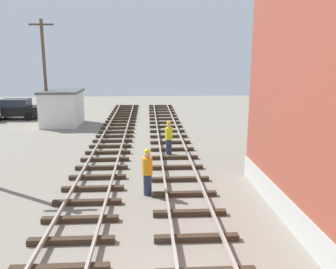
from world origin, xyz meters
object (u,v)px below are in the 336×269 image
at_px(control_hut, 62,108).
at_px(utility_pole_far, 45,72).
at_px(track_worker_foreground, 169,138).
at_px(parked_car_black, 16,109).
at_px(track_worker_distant, 147,172).

height_order(control_hut, utility_pole_far, utility_pole_far).
height_order(utility_pole_far, track_worker_foreground, utility_pole_far).
distance_m(utility_pole_far, track_worker_foreground, 12.81).
distance_m(parked_car_black, track_worker_foreground, 17.59).
xyz_separation_m(control_hut, parked_car_black, (-4.70, 3.02, -0.49)).
bearing_deg(track_worker_distant, utility_pole_far, 118.09).
distance_m(control_hut, utility_pole_far, 3.06).
relative_size(parked_car_black, utility_pole_far, 0.52).
bearing_deg(track_worker_foreground, track_worker_distant, -101.41).
relative_size(control_hut, parked_car_black, 0.90).
distance_m(parked_car_black, utility_pole_far, 6.18).
relative_size(control_hut, track_worker_distant, 2.03).
xyz_separation_m(control_hut, track_worker_foreground, (7.93, -9.22, -0.46)).
xyz_separation_m(parked_car_black, track_worker_foreground, (12.63, -12.24, 0.03)).
bearing_deg(track_worker_distant, control_hut, 114.09).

